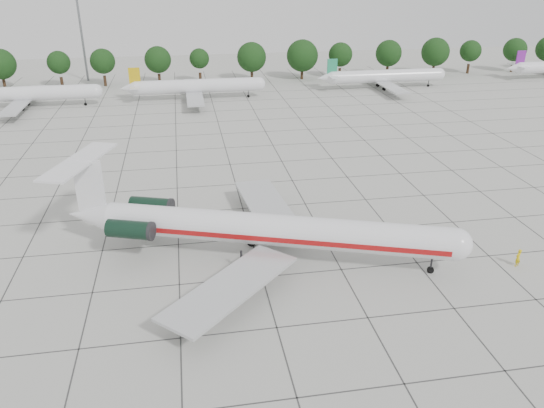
% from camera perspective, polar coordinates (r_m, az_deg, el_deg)
% --- Properties ---
extents(ground, '(260.00, 260.00, 0.00)m').
position_cam_1_polar(ground, '(59.01, -2.24, -3.73)').
color(ground, '#B3B3AB').
rests_on(ground, ground).
extents(apron_joints, '(170.00, 170.00, 0.02)m').
position_cam_1_polar(apron_joints, '(72.48, -3.84, 1.83)').
color(apron_joints, '#383838').
rests_on(apron_joints, ground).
extents(main_airliner, '(40.49, 30.82, 9.74)m').
position_cam_1_polar(main_airliner, '(53.74, -2.14, -2.60)').
color(main_airliner, silver).
rests_on(main_airliner, ground).
extents(ground_crew, '(0.82, 0.70, 1.90)m').
position_cam_1_polar(ground_crew, '(58.89, 24.95, -5.26)').
color(ground_crew, gold).
rests_on(ground_crew, ground).
extents(bg_airliner_b, '(28.24, 27.20, 7.40)m').
position_cam_1_polar(bg_airliner_b, '(123.80, -24.86, 10.69)').
color(bg_airliner_b, silver).
rests_on(bg_airliner_b, ground).
extents(bg_airliner_c, '(28.24, 27.20, 7.40)m').
position_cam_1_polar(bg_airliner_c, '(121.10, -8.06, 12.42)').
color(bg_airliner_c, silver).
rests_on(bg_airliner_c, ground).
extents(bg_airliner_d, '(28.24, 27.20, 7.40)m').
position_cam_1_polar(bg_airliner_d, '(133.79, 12.05, 13.28)').
color(bg_airliner_d, silver).
rests_on(bg_airliner_d, ground).
extents(tree_line, '(249.86, 8.44, 10.22)m').
position_cam_1_polar(tree_line, '(138.40, -12.18, 14.93)').
color(tree_line, '#332114').
rests_on(tree_line, ground).
extents(floodlight_mast, '(1.60, 1.60, 25.45)m').
position_cam_1_polar(floodlight_mast, '(146.09, -19.95, 17.85)').
color(floodlight_mast, slate).
rests_on(floodlight_mast, ground).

